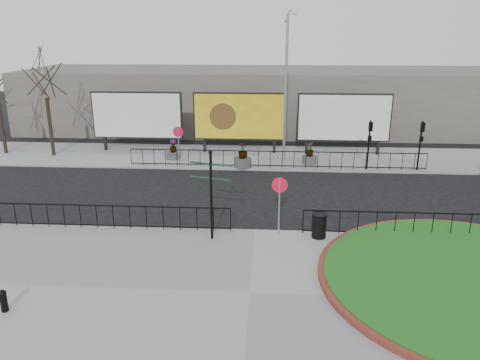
# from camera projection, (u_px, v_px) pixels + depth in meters

# --- Properties ---
(ground) EXTENTS (90.00, 90.00, 0.00)m
(ground) POSITION_uv_depth(u_px,v_px,m) (255.00, 232.00, 19.93)
(ground) COLOR black
(ground) RESTS_ON ground
(pavement_near) EXTENTS (30.00, 10.00, 0.12)m
(pavement_near) POSITION_uv_depth(u_px,v_px,m) (250.00, 294.00, 15.16)
(pavement_near) COLOR gray
(pavement_near) RESTS_ON ground
(pavement_far) EXTENTS (44.00, 6.00, 0.12)m
(pavement_far) POSITION_uv_depth(u_px,v_px,m) (261.00, 157.00, 31.30)
(pavement_far) COLOR gray
(pavement_far) RESTS_ON ground
(brick_edge) EXTENTS (10.40, 10.40, 0.18)m
(brick_edge) POSITION_uv_depth(u_px,v_px,m) (475.00, 282.00, 15.62)
(brick_edge) COLOR brown
(brick_edge) RESTS_ON pavement_near
(grass_lawn) EXTENTS (10.00, 10.00, 0.22)m
(grass_lawn) POSITION_uv_depth(u_px,v_px,m) (475.00, 281.00, 15.61)
(grass_lawn) COLOR #185516
(grass_lawn) RESTS_ON pavement_near
(railing_near_left) EXTENTS (10.00, 0.10, 1.10)m
(railing_near_left) POSITION_uv_depth(u_px,v_px,m) (113.00, 217.00, 19.80)
(railing_near_left) COLOR black
(railing_near_left) RESTS_ON pavement_near
(railing_near_right) EXTENTS (9.00, 0.10, 1.10)m
(railing_near_right) POSITION_uv_depth(u_px,v_px,m) (414.00, 224.00, 19.05)
(railing_near_right) COLOR black
(railing_near_right) RESTS_ON pavement_near
(railing_far) EXTENTS (18.00, 0.10, 1.10)m
(railing_far) POSITION_uv_depth(u_px,v_px,m) (276.00, 159.00, 28.49)
(railing_far) COLOR black
(railing_far) RESTS_ON pavement_far
(speed_sign_far) EXTENTS (0.64, 0.07, 2.47)m
(speed_sign_far) POSITION_uv_depth(u_px,v_px,m) (178.00, 138.00, 28.56)
(speed_sign_far) COLOR gray
(speed_sign_far) RESTS_ON pavement_far
(speed_sign_near) EXTENTS (0.64, 0.07, 2.47)m
(speed_sign_near) POSITION_uv_depth(u_px,v_px,m) (280.00, 193.00, 18.90)
(speed_sign_near) COLOR gray
(speed_sign_near) RESTS_ON pavement_near
(billboard_left) EXTENTS (6.20, 0.31, 4.10)m
(billboard_left) POSITION_uv_depth(u_px,v_px,m) (137.00, 116.00, 31.95)
(billboard_left) COLOR black
(billboard_left) RESTS_ON pavement_far
(billboard_mid) EXTENTS (6.20, 0.31, 4.10)m
(billboard_mid) POSITION_uv_depth(u_px,v_px,m) (239.00, 117.00, 31.53)
(billboard_mid) COLOR black
(billboard_mid) RESTS_ON pavement_far
(billboard_right) EXTENTS (6.20, 0.31, 4.10)m
(billboard_right) POSITION_uv_depth(u_px,v_px,m) (344.00, 118.00, 31.11)
(billboard_right) COLOR black
(billboard_right) RESTS_ON pavement_far
(lamp_post) EXTENTS (0.74, 0.18, 9.23)m
(lamp_post) POSITION_uv_depth(u_px,v_px,m) (286.00, 87.00, 28.79)
(lamp_post) COLOR gray
(lamp_post) RESTS_ON pavement_far
(signal_pole_a) EXTENTS (0.22, 0.26, 3.00)m
(signal_pole_a) POSITION_uv_depth(u_px,v_px,m) (370.00, 138.00, 27.76)
(signal_pole_a) COLOR black
(signal_pole_a) RESTS_ON pavement_far
(signal_pole_b) EXTENTS (0.22, 0.26, 3.00)m
(signal_pole_b) POSITION_uv_depth(u_px,v_px,m) (421.00, 138.00, 27.58)
(signal_pole_b) COLOR black
(signal_pole_b) RESTS_ON pavement_far
(tree_left) EXTENTS (2.00, 2.00, 7.00)m
(tree_left) POSITION_uv_depth(u_px,v_px,m) (47.00, 103.00, 30.56)
(tree_left) COLOR #2D2119
(tree_left) RESTS_ON pavement_far
(building_backdrop) EXTENTS (40.00, 10.00, 5.00)m
(building_backdrop) POSITION_uv_depth(u_px,v_px,m) (263.00, 99.00, 40.04)
(building_backdrop) COLOR #67625A
(building_backdrop) RESTS_ON ground
(fingerpost_sign) EXTENTS (1.73, 0.69, 3.71)m
(fingerpost_sign) POSITION_uv_depth(u_px,v_px,m) (211.00, 186.00, 18.36)
(fingerpost_sign) COLOR black
(fingerpost_sign) RESTS_ON pavement_near
(bollard) EXTENTS (0.23, 0.23, 0.72)m
(bollard) POSITION_uv_depth(u_px,v_px,m) (3.00, 300.00, 14.03)
(bollard) COLOR black
(bollard) RESTS_ON pavement_near
(litter_bin) EXTENTS (0.62, 0.62, 1.03)m
(litter_bin) POSITION_uv_depth(u_px,v_px,m) (319.00, 225.00, 19.00)
(litter_bin) COLOR black
(litter_bin) RESTS_ON pavement_near
(planter_a) EXTENTS (0.89, 0.89, 1.31)m
(planter_a) POSITION_uv_depth(u_px,v_px,m) (173.00, 152.00, 30.54)
(planter_a) COLOR #4C4C4F
(planter_a) RESTS_ON pavement_far
(planter_b) EXTENTS (1.08, 1.08, 1.54)m
(planter_b) POSITION_uv_depth(u_px,v_px,m) (243.00, 159.00, 28.72)
(planter_b) COLOR #4C4C4F
(planter_b) RESTS_ON pavement_far
(planter_c) EXTENTS (0.92, 0.92, 1.37)m
(planter_c) POSITION_uv_depth(u_px,v_px,m) (310.00, 156.00, 29.50)
(planter_c) COLOR #4C4C4F
(planter_c) RESTS_ON pavement_far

